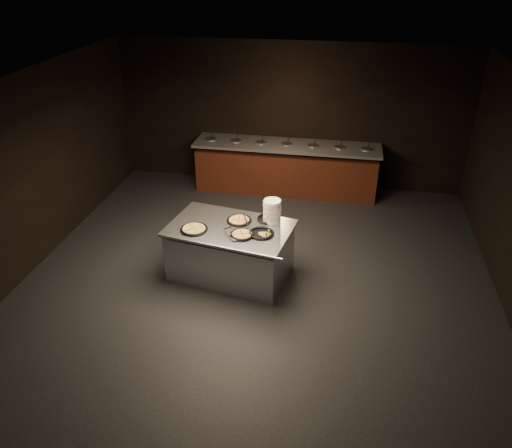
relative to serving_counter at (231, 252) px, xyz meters
The scene contains 11 objects.
room 1.19m from the serving_counter, 42.81° to the right, with size 7.02×8.02×2.92m.
salad_bar 3.19m from the serving_counter, 82.34° to the left, with size 3.70×0.83×1.18m.
serving_counter is the anchor object (origin of this frame).
plate_stack 0.89m from the serving_counter, 25.47° to the left, with size 0.26×0.26×0.35m, color white.
pan_veggie_whole 0.69m from the serving_counter, 159.06° to the right, with size 0.40×0.40×0.04m.
pan_cheese_whole 0.51m from the serving_counter, 62.08° to the left, with size 0.37×0.37×0.04m.
pan_cheese_slices_a 0.76m from the serving_counter, 31.51° to the left, with size 0.33×0.33×0.04m.
pan_cheese_slices_b 0.56m from the serving_counter, 43.48° to the right, with size 0.34×0.34×0.04m.
pan_veggie_slices 0.68m from the serving_counter, 14.44° to the right, with size 0.36×0.36×0.04m.
server_left 0.56m from the serving_counter, 34.22° to the left, with size 0.25×0.27×0.16m.
server_right 0.59m from the serving_counter, 77.55° to the right, with size 0.28×0.28×0.17m.
Camera 1 is at (1.10, -5.76, 4.43)m, focal length 35.00 mm.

